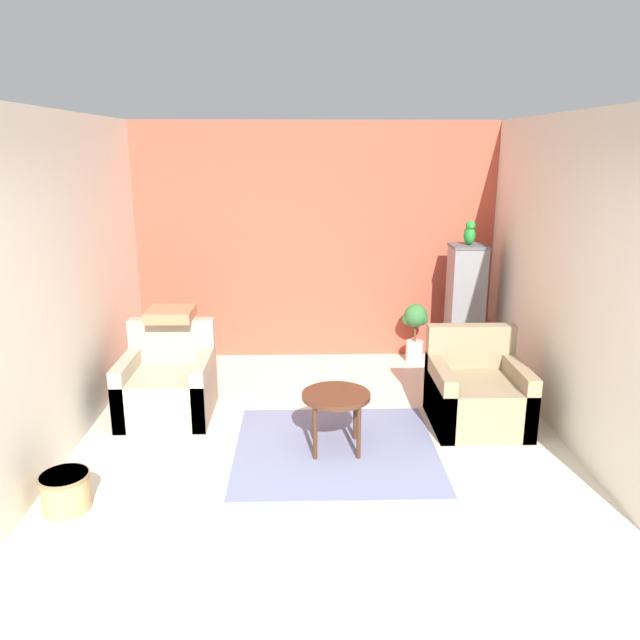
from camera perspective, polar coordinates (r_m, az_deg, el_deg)
The scene contains 13 objects.
ground_plane at distance 4.23m, azimuth 0.70°, elevation -19.48°, with size 20.00×20.00×0.00m, color beige.
wall_back_accent at distance 7.27m, azimuth -0.39°, elevation 7.08°, with size 4.24×0.06×2.71m.
wall_left at distance 5.76m, azimuth -21.32°, elevation 3.76°, with size 0.06×3.70×2.71m.
wall_right at distance 5.86m, azimuth 20.94°, elevation 3.98°, with size 0.06×3.70×2.71m.
area_rug at distance 5.29m, azimuth 1.44°, elevation -11.69°, with size 1.66×1.59×0.01m.
coffee_table at distance 5.11m, azimuth 1.48°, elevation -7.34°, with size 0.56×0.56×0.50m.
armchair_left at distance 6.00m, azimuth -13.73°, elevation -5.90°, with size 0.81×0.83×0.84m.
armchair_right at distance 5.82m, azimuth 14.14°, elevation -6.63°, with size 0.81×0.83×0.84m.
birdcage at distance 7.17m, azimuth 13.07°, elevation 0.69°, with size 0.56×0.56×1.40m.
parrot at distance 7.00m, azimuth 13.51°, elevation 7.71°, with size 0.13×0.23×0.27m.
potted_plant at distance 7.28m, azimuth 8.70°, elevation -0.55°, with size 0.30×0.27×0.69m.
wicker_basket at distance 4.79m, azimuth -22.24°, elevation -14.21°, with size 0.34×0.34×0.26m.
throw_pillow at distance 6.10m, azimuth -13.51°, elevation 0.54°, with size 0.43×0.43×0.10m.
Camera 1 is at (-0.14, -3.46, 2.43)m, focal length 35.00 mm.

